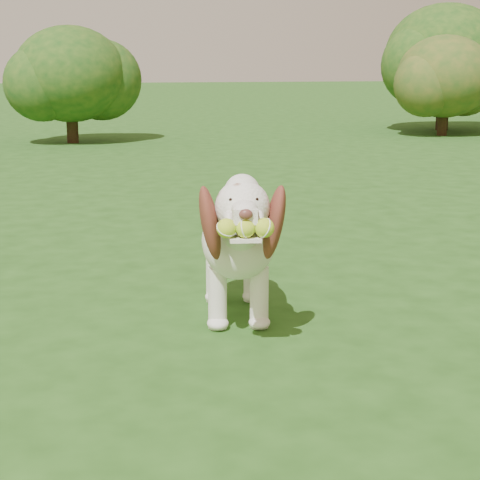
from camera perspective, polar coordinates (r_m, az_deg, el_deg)
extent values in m
plane|color=#204714|center=(3.31, -5.04, -7.82)|extent=(80.00, 80.00, 0.00)
ellipsoid|color=white|center=(3.68, -0.32, -0.02)|extent=(0.40, 0.64, 0.32)
ellipsoid|color=white|center=(3.45, -0.10, -0.26)|extent=(0.35, 0.35, 0.31)
ellipsoid|color=white|center=(3.89, -0.50, 0.53)|extent=(0.32, 0.32, 0.28)
cylinder|color=white|center=(3.31, 0.03, 0.67)|extent=(0.20, 0.27, 0.24)
sphere|color=white|center=(3.17, 0.17, 2.33)|extent=(0.25, 0.25, 0.22)
sphere|color=white|center=(3.18, 0.15, 3.44)|extent=(0.16, 0.16, 0.14)
cube|color=white|center=(3.05, 0.33, 1.83)|extent=(0.11, 0.14, 0.06)
ellipsoid|color=#592D28|center=(2.98, 0.42, 1.84)|extent=(0.06, 0.04, 0.04)
cube|color=white|center=(3.06, 0.34, 0.17)|extent=(0.14, 0.15, 0.01)
ellipsoid|color=brown|center=(3.19, -2.15, 1.20)|extent=(0.15, 0.21, 0.34)
ellipsoid|color=brown|center=(3.21, 2.45, 1.25)|extent=(0.14, 0.22, 0.34)
cylinder|color=white|center=(4.00, -0.61, 1.43)|extent=(0.08, 0.16, 0.12)
cylinder|color=white|center=(3.52, -1.61, -4.14)|extent=(0.09, 0.09, 0.28)
cylinder|color=white|center=(3.54, 1.37, -4.09)|extent=(0.09, 0.09, 0.28)
cylinder|color=white|center=(3.91, -1.82, -2.44)|extent=(0.09, 0.09, 0.28)
cylinder|color=white|center=(3.92, 0.86, -2.39)|extent=(0.09, 0.09, 0.28)
sphere|color=#D4E231|center=(3.01, -0.97, 0.84)|extent=(0.09, 0.09, 0.08)
sphere|color=#D4E231|center=(3.01, 0.39, 0.86)|extent=(0.09, 0.09, 0.08)
sphere|color=#D4E231|center=(3.02, 1.75, 0.88)|extent=(0.09, 0.09, 0.08)
cylinder|color=#382314|center=(14.08, 14.21, 8.95)|extent=(0.21, 0.21, 0.67)
ellipsoid|color=#174415|center=(14.06, 14.41, 12.58)|extent=(2.01, 2.01, 1.71)
cylinder|color=#382314|center=(13.06, 14.20, 8.31)|extent=(0.15, 0.15, 0.50)
ellipsoid|color=#174415|center=(13.03, 14.36, 11.21)|extent=(1.49, 1.49, 1.27)
cylinder|color=#382314|center=(11.77, -11.84, 8.06)|extent=(0.16, 0.16, 0.53)
ellipsoid|color=#174415|center=(11.74, -12.00, 11.48)|extent=(1.58, 1.58, 1.34)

